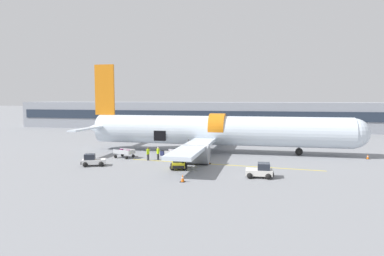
{
  "coord_description": "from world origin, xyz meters",
  "views": [
    {
      "loc": [
        7.33,
        -39.53,
        7.54
      ],
      "look_at": [
        -2.13,
        3.66,
        3.66
      ],
      "focal_mm": 32.0,
      "sensor_mm": 36.0,
      "label": 1
    }
  ],
  "objects_px": {
    "ground_crew_loader_b": "(194,150)",
    "baggage_cart_loading": "(176,154)",
    "baggage_cart_queued": "(125,153)",
    "ground_crew_supervisor": "(207,150)",
    "baggage_tug_rear": "(179,163)",
    "ground_crew_driver": "(158,153)",
    "airplane": "(214,131)",
    "baggage_tug_mid": "(260,171)",
    "ground_crew_loader_a": "(148,153)",
    "suitcase_on_tarmac_upright": "(162,153)",
    "baggage_tug_lead": "(93,161)"
  },
  "relations": [
    {
      "from": "ground_crew_driver",
      "to": "ground_crew_supervisor",
      "type": "distance_m",
      "value": 6.16
    },
    {
      "from": "airplane",
      "to": "baggage_cart_queued",
      "type": "height_order",
      "value": "airplane"
    },
    {
      "from": "baggage_cart_queued",
      "to": "baggage_cart_loading",
      "type": "bearing_deg",
      "value": 13.15
    },
    {
      "from": "ground_crew_loader_b",
      "to": "ground_crew_supervisor",
      "type": "distance_m",
      "value": 1.82
    },
    {
      "from": "baggage_tug_rear",
      "to": "baggage_cart_loading",
      "type": "xyz_separation_m",
      "value": [
        -2.07,
        6.72,
        -0.17
      ]
    },
    {
      "from": "airplane",
      "to": "ground_crew_loader_a",
      "type": "height_order",
      "value": "airplane"
    },
    {
      "from": "baggage_tug_lead",
      "to": "ground_crew_loader_a",
      "type": "height_order",
      "value": "ground_crew_loader_a"
    },
    {
      "from": "ground_crew_loader_b",
      "to": "baggage_tug_mid",
      "type": "bearing_deg",
      "value": -49.52
    },
    {
      "from": "airplane",
      "to": "baggage_tug_rear",
      "type": "bearing_deg",
      "value": -99.45
    },
    {
      "from": "baggage_tug_mid",
      "to": "ground_crew_driver",
      "type": "relative_size",
      "value": 1.73
    },
    {
      "from": "ground_crew_loader_a",
      "to": "baggage_cart_loading",
      "type": "bearing_deg",
      "value": 42.39
    },
    {
      "from": "airplane",
      "to": "ground_crew_supervisor",
      "type": "relative_size",
      "value": 21.3
    },
    {
      "from": "baggage_tug_lead",
      "to": "baggage_cart_queued",
      "type": "height_order",
      "value": "baggage_tug_lead"
    },
    {
      "from": "baggage_cart_loading",
      "to": "ground_crew_loader_b",
      "type": "xyz_separation_m",
      "value": [
        2.07,
        1.29,
        0.45
      ]
    },
    {
      "from": "suitcase_on_tarmac_upright",
      "to": "ground_crew_driver",
      "type": "bearing_deg",
      "value": -83.56
    },
    {
      "from": "airplane",
      "to": "baggage_tug_lead",
      "type": "distance_m",
      "value": 17.16
    },
    {
      "from": "baggage_cart_loading",
      "to": "suitcase_on_tarmac_upright",
      "type": "xyz_separation_m",
      "value": [
        -2.15,
        0.99,
        -0.15
      ]
    },
    {
      "from": "baggage_tug_mid",
      "to": "baggage_tug_rear",
      "type": "bearing_deg",
      "value": 166.56
    },
    {
      "from": "baggage_cart_loading",
      "to": "ground_crew_loader_a",
      "type": "xyz_separation_m",
      "value": [
        -2.83,
        -2.58,
        0.39
      ]
    },
    {
      "from": "airplane",
      "to": "ground_crew_loader_a",
      "type": "relative_size",
      "value": 24.64
    },
    {
      "from": "ground_crew_driver",
      "to": "ground_crew_supervisor",
      "type": "xyz_separation_m",
      "value": [
        5.64,
        2.47,
        0.16
      ]
    },
    {
      "from": "baggage_tug_mid",
      "to": "baggage_cart_loading",
      "type": "height_order",
      "value": "baggage_tug_mid"
    },
    {
      "from": "baggage_tug_lead",
      "to": "baggage_cart_queued",
      "type": "bearing_deg",
      "value": 76.55
    },
    {
      "from": "ground_crew_supervisor",
      "to": "suitcase_on_tarmac_upright",
      "type": "distance_m",
      "value": 5.99
    },
    {
      "from": "ground_crew_supervisor",
      "to": "ground_crew_loader_a",
      "type": "bearing_deg",
      "value": -153.46
    },
    {
      "from": "baggage_tug_mid",
      "to": "baggage_cart_loading",
      "type": "xyz_separation_m",
      "value": [
        -10.64,
        8.76,
        -0.15
      ]
    },
    {
      "from": "baggage_tug_rear",
      "to": "ground_crew_driver",
      "type": "bearing_deg",
      "value": 128.17
    },
    {
      "from": "airplane",
      "to": "ground_crew_loader_b",
      "type": "xyz_separation_m",
      "value": [
        -1.98,
        -3.86,
        -2.1
      ]
    },
    {
      "from": "baggage_tug_rear",
      "to": "baggage_cart_queued",
      "type": "bearing_deg",
      "value": 148.17
    },
    {
      "from": "baggage_tug_rear",
      "to": "ground_crew_driver",
      "type": "xyz_separation_m",
      "value": [
        -3.91,
        4.97,
        0.19
      ]
    },
    {
      "from": "baggage_cart_loading",
      "to": "ground_crew_loader_b",
      "type": "relative_size",
      "value": 1.99
    },
    {
      "from": "baggage_cart_queued",
      "to": "ground_crew_supervisor",
      "type": "bearing_deg",
      "value": 12.29
    },
    {
      "from": "ground_crew_supervisor",
      "to": "baggage_tug_rear",
      "type": "bearing_deg",
      "value": -103.11
    },
    {
      "from": "ground_crew_supervisor",
      "to": "suitcase_on_tarmac_upright",
      "type": "bearing_deg",
      "value": 177.46
    },
    {
      "from": "ground_crew_loader_b",
      "to": "baggage_cart_loading",
      "type": "bearing_deg",
      "value": -148.09
    },
    {
      "from": "baggage_tug_mid",
      "to": "ground_crew_driver",
      "type": "distance_m",
      "value": 14.32
    },
    {
      "from": "ground_crew_loader_a",
      "to": "ground_crew_loader_b",
      "type": "relative_size",
      "value": 0.93
    },
    {
      "from": "baggage_cart_loading",
      "to": "baggage_cart_queued",
      "type": "distance_m",
      "value": 6.53
    },
    {
      "from": "baggage_tug_mid",
      "to": "ground_crew_loader_b",
      "type": "distance_m",
      "value": 13.22
    },
    {
      "from": "baggage_tug_rear",
      "to": "airplane",
      "type": "bearing_deg",
      "value": 80.55
    },
    {
      "from": "baggage_cart_queued",
      "to": "ground_crew_loader_a",
      "type": "relative_size",
      "value": 2.16
    },
    {
      "from": "airplane",
      "to": "ground_crew_supervisor",
      "type": "distance_m",
      "value": 4.87
    },
    {
      "from": "ground_crew_driver",
      "to": "suitcase_on_tarmac_upright",
      "type": "distance_m",
      "value": 2.8
    },
    {
      "from": "baggage_tug_mid",
      "to": "ground_crew_supervisor",
      "type": "xyz_separation_m",
      "value": [
        -6.84,
        9.49,
        0.37
      ]
    },
    {
      "from": "baggage_tug_mid",
      "to": "ground_crew_loader_a",
      "type": "relative_size",
      "value": 1.67
    },
    {
      "from": "ground_crew_loader_b",
      "to": "baggage_tug_lead",
      "type": "bearing_deg",
      "value": -139.29
    },
    {
      "from": "baggage_cart_queued",
      "to": "suitcase_on_tarmac_upright",
      "type": "height_order",
      "value": "baggage_cart_queued"
    },
    {
      "from": "baggage_tug_rear",
      "to": "baggage_tug_mid",
      "type": "bearing_deg",
      "value": -13.44
    },
    {
      "from": "baggage_tug_mid",
      "to": "ground_crew_supervisor",
      "type": "height_order",
      "value": "ground_crew_supervisor"
    },
    {
      "from": "airplane",
      "to": "baggage_cart_loading",
      "type": "height_order",
      "value": "airplane"
    }
  ]
}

